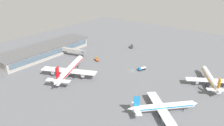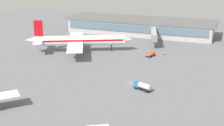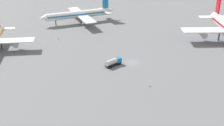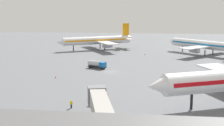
{
  "view_description": "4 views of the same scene",
  "coord_description": "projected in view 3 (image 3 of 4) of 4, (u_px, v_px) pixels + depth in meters",
  "views": [
    {
      "loc": [
        125.24,
        77.52,
        69.0
      ],
      "look_at": [
        7.32,
        -13.54,
        5.18
      ],
      "focal_mm": 34.98,
      "sensor_mm": 36.0,
      "label": 1
    },
    {
      "loc": [
        -29.79,
        99.08,
        39.67
      ],
      "look_at": [
        8.99,
        -4.56,
        4.86
      ],
      "focal_mm": 51.65,
      "sensor_mm": 36.0,
      "label": 2
    },
    {
      "loc": [
        -91.4,
        -32.46,
        43.57
      ],
      "look_at": [
        -8.45,
        3.95,
        2.56
      ],
      "focal_mm": 48.57,
      "sensor_mm": 36.0,
      "label": 3
    },
    {
      "loc": [
        13.12,
        -102.89,
        20.91
      ],
      "look_at": [
        0.41,
        0.76,
        2.67
      ],
      "focal_mm": 54.01,
      "sensor_mm": 36.0,
      "label": 4
    }
  ],
  "objects": [
    {
      "name": "safety_cone_near_gate",
      "position": [
        150.0,
        86.0,
        89.87
      ],
      "size": [
        0.44,
        0.44,
        0.6
      ],
      "primitive_type": "cone",
      "color": "#EA590C",
      "rests_on": "ground"
    },
    {
      "name": "safety_cone_far_side",
      "position": [
        58.0,
        39.0,
        127.58
      ],
      "size": [
        0.44,
        0.44,
        0.6
      ],
      "primitive_type": "cone",
      "color": "#EA590C",
      "rests_on": "ground"
    },
    {
      "name": "airplane_distant",
      "position": [
        79.0,
        14.0,
        148.15
      ],
      "size": [
        30.66,
        29.54,
        11.67
      ],
      "rotation": [
        0.0,
        0.0,
        2.39
      ],
      "color": "white",
      "rests_on": "ground"
    },
    {
      "name": "ground",
      "position": [
        132.0,
        62.0,
        106.1
      ],
      "size": [
        288.0,
        288.0,
        0.0
      ],
      "primitive_type": "plane",
      "color": "slate"
    },
    {
      "name": "fuel_truck",
      "position": [
        113.0,
        62.0,
        103.06
      ],
      "size": [
        6.53,
        4.27,
        2.5
      ],
      "rotation": [
        0.0,
        0.0,
        5.87
      ],
      "color": "black",
      "rests_on": "ground"
    }
  ]
}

